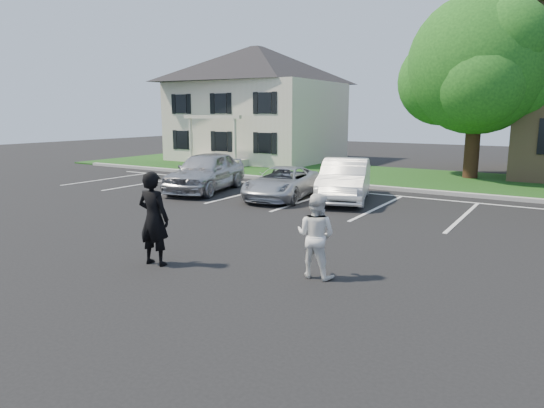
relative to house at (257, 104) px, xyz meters
The scene contains 11 objects.
ground_plane 24.14m from the house, 56.94° to the right, with size 90.00×90.00×0.00m, color black.
curb 15.71m from the house, 31.52° to the right, with size 40.00×0.30×0.15m, color gray.
grass_strip 14.11m from the house, 17.00° to the right, with size 44.00×8.00×0.08m, color #173F12.
stall_lines 18.53m from the house, 37.43° to the right, with size 34.00×5.36×0.01m.
house is the anchor object (origin of this frame).
tree 14.68m from the house, ahead, with size 7.80×7.20×8.80m.
man_black_suit 23.64m from the house, 61.81° to the right, with size 0.74×0.49×2.03m, color black.
man_white_shirt 24.47m from the house, 53.67° to the right, with size 0.82×0.64×1.69m, color white.
car_silver_west 13.83m from the house, 65.53° to the right, with size 1.95×4.84×1.65m, color #AFB0B5.
car_silver_minivan 15.55m from the house, 52.76° to the right, with size 1.99×4.33×1.20m, color #B4B6BC.
car_white_sedan 16.31m from the house, 44.61° to the right, with size 1.64×4.70×1.55m, color white.
Camera 1 is at (5.56, -7.95, 3.24)m, focal length 32.00 mm.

